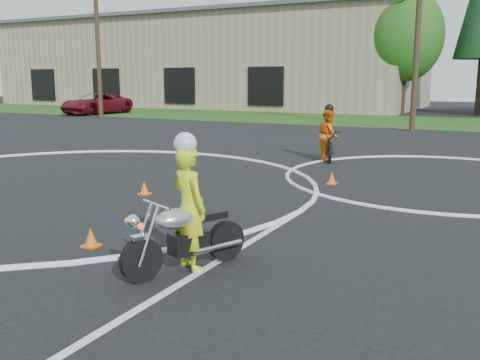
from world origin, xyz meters
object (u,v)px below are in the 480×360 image
at_px(primary_motorcycle, 183,236).
at_px(rider_primary_grp, 189,204).
at_px(pickup_grp, 96,104).
at_px(rider_second_grp, 328,141).

bearing_deg(primary_motorcycle, rider_primary_grp, 109.64).
bearing_deg(pickup_grp, rider_second_grp, -27.41).
xyz_separation_m(primary_motorcycle, rider_primary_grp, (0.01, 0.13, 0.41)).
height_order(primary_motorcycle, pickup_grp, pickup_grp).
xyz_separation_m(primary_motorcycle, rider_second_grp, (-1.42, 10.45, 0.14)).
distance_m(rider_primary_grp, pickup_grp, 34.15).
bearing_deg(pickup_grp, rider_primary_grp, -40.87).
relative_size(rider_primary_grp, rider_second_grp, 0.95).
bearing_deg(primary_motorcycle, rider_second_grp, 122.16).
bearing_deg(rider_second_grp, pickup_grp, 123.41).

